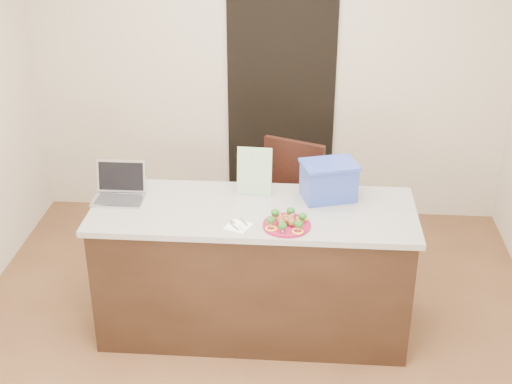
# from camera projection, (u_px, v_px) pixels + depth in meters

# --- Properties ---
(ground) EXTENTS (4.00, 4.00, 0.00)m
(ground) POSITION_uv_depth(u_px,v_px,m) (251.00, 349.00, 4.70)
(ground) COLOR brown
(ground) RESTS_ON ground
(room_shell) EXTENTS (4.00, 4.00, 4.00)m
(room_shell) POSITION_uv_depth(u_px,v_px,m) (250.00, 118.00, 3.98)
(room_shell) COLOR white
(room_shell) RESTS_ON ground
(doorway) EXTENTS (0.90, 0.02, 2.00)m
(doorway) POSITION_uv_depth(u_px,v_px,m) (281.00, 106.00, 6.01)
(doorway) COLOR black
(doorway) RESTS_ON ground
(island) EXTENTS (2.06, 0.76, 0.92)m
(island) POSITION_uv_depth(u_px,v_px,m) (253.00, 270.00, 4.71)
(island) COLOR black
(island) RESTS_ON ground
(plate) EXTENTS (0.29, 0.29, 0.02)m
(plate) POSITION_uv_depth(u_px,v_px,m) (287.00, 225.00, 4.30)
(plate) COLOR maroon
(plate) RESTS_ON island
(meatballs) EXTENTS (0.12, 0.11, 0.04)m
(meatballs) POSITION_uv_depth(u_px,v_px,m) (287.00, 220.00, 4.29)
(meatballs) COLOR brown
(meatballs) RESTS_ON plate
(broccoli) EXTENTS (0.24, 0.25, 0.04)m
(broccoli) POSITION_uv_depth(u_px,v_px,m) (287.00, 218.00, 4.28)
(broccoli) COLOR #144A13
(broccoli) RESTS_ON plate
(pepper_rings) EXTENTS (0.25, 0.25, 0.01)m
(pepper_rings) POSITION_uv_depth(u_px,v_px,m) (287.00, 223.00, 4.29)
(pepper_rings) COLOR yellow
(pepper_rings) RESTS_ON plate
(napkin) EXTENTS (0.18, 0.18, 0.01)m
(napkin) POSITION_uv_depth(u_px,v_px,m) (238.00, 226.00, 4.30)
(napkin) COLOR white
(napkin) RESTS_ON island
(fork) EXTENTS (0.07, 0.13, 0.00)m
(fork) POSITION_uv_depth(u_px,v_px,m) (235.00, 225.00, 4.30)
(fork) COLOR silver
(fork) RESTS_ON napkin
(knife) EXTENTS (0.06, 0.17, 0.01)m
(knife) POSITION_uv_depth(u_px,v_px,m) (243.00, 227.00, 4.28)
(knife) COLOR silver
(knife) RESTS_ON napkin
(yogurt_bottle) EXTENTS (0.03, 0.03, 0.06)m
(yogurt_bottle) POSITION_uv_depth(u_px,v_px,m) (292.00, 216.00, 4.36)
(yogurt_bottle) COLOR silver
(yogurt_bottle) RESTS_ON island
(laptop) EXTENTS (0.33, 0.26, 0.23)m
(laptop) POSITION_uv_depth(u_px,v_px,m) (120.00, 188.00, 4.63)
(laptop) COLOR #B2B2B7
(laptop) RESTS_ON island
(leaflet) EXTENTS (0.23, 0.06, 0.32)m
(leaflet) POSITION_uv_depth(u_px,v_px,m) (254.00, 171.00, 4.63)
(leaflet) COLOR silver
(leaflet) RESTS_ON island
(blue_box) EXTENTS (0.40, 0.34, 0.25)m
(blue_box) POSITION_uv_depth(u_px,v_px,m) (329.00, 181.00, 4.59)
(blue_box) COLOR #2B419E
(blue_box) RESTS_ON island
(chair) EXTENTS (0.61, 0.63, 1.06)m
(chair) POSITION_uv_depth(u_px,v_px,m) (293.00, 204.00, 5.25)
(chair) COLOR black
(chair) RESTS_ON ground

